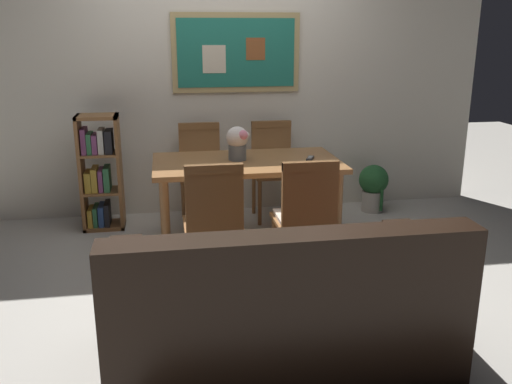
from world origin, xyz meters
name	(u,v)px	position (x,y,z in m)	size (l,w,h in m)	color
ground_plane	(242,265)	(0.00, 0.00, 0.00)	(12.00, 12.00, 0.00)	#B7B2A8
wall_back_with_painting	(219,77)	(0.00, 1.45, 1.30)	(5.20, 0.14, 2.60)	silver
dining_table	(247,172)	(0.10, 0.39, 0.63)	(1.49, 0.84, 0.73)	brown
dining_chair_far_right	(273,162)	(0.47, 1.13, 0.54)	(0.40, 0.41, 0.91)	brown
dining_chair_near_right	(306,211)	(0.40, -0.37, 0.54)	(0.40, 0.41, 0.91)	brown
dining_chair_far_left	(201,164)	(-0.22, 1.13, 0.54)	(0.40, 0.41, 0.91)	brown
dining_chair_near_left	(214,215)	(-0.24, -0.34, 0.54)	(0.40, 0.41, 0.91)	brown
leather_couch	(282,311)	(0.03, -1.32, 0.31)	(1.80, 0.84, 0.84)	black
bookshelf	(100,173)	(-1.12, 1.06, 0.51)	(0.36, 0.28, 1.03)	brown
potted_ivy	(373,186)	(1.47, 1.10, 0.26)	(0.29, 0.29, 0.48)	#B2ADA3
flower_vase	(238,141)	(0.04, 0.42, 0.88)	(0.19, 0.20, 0.27)	slate
tv_remote	(310,159)	(0.61, 0.33, 0.74)	(0.10, 0.16, 0.02)	black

